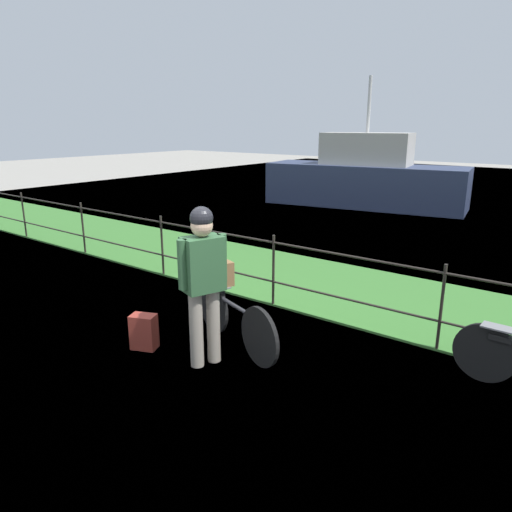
# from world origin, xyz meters

# --- Properties ---
(ground_plane) EXTENTS (60.00, 60.00, 0.00)m
(ground_plane) POSITION_xyz_m (0.00, 0.00, 0.00)
(ground_plane) COLOR gray
(grass_strip) EXTENTS (27.00, 2.40, 0.03)m
(grass_strip) POSITION_xyz_m (0.00, 3.19, 0.01)
(grass_strip) COLOR #38702D
(grass_strip) RESTS_ON ground
(harbor_water) EXTENTS (30.00, 30.00, 0.00)m
(harbor_water) POSITION_xyz_m (0.00, 12.42, 0.00)
(harbor_water) COLOR slate
(harbor_water) RESTS_ON ground
(iron_fence) EXTENTS (18.04, 0.04, 1.01)m
(iron_fence) POSITION_xyz_m (0.00, 2.01, 0.60)
(iron_fence) COLOR #28231E
(iron_fence) RESTS_ON ground
(bicycle_main) EXTENTS (1.58, 0.59, 0.65)m
(bicycle_main) POSITION_xyz_m (0.37, 0.72, 0.34)
(bicycle_main) COLOR black
(bicycle_main) RESTS_ON ground
(wooden_crate) EXTENTS (0.41, 0.36, 0.28)m
(wooden_crate) POSITION_xyz_m (0.03, 0.84, 0.79)
(wooden_crate) COLOR brown
(wooden_crate) RESTS_ON bicycle_main
(terrier_dog) EXTENTS (0.32, 0.23, 0.18)m
(terrier_dog) POSITION_xyz_m (0.05, 0.83, 1.01)
(terrier_dog) COLOR silver
(terrier_dog) RESTS_ON wooden_crate
(cyclist_person) EXTENTS (0.38, 0.52, 1.68)m
(cyclist_person) POSITION_xyz_m (0.38, 0.23, 1.00)
(cyclist_person) COLOR gray
(cyclist_person) RESTS_ON ground
(backpack_on_paving) EXTENTS (0.33, 0.28, 0.40)m
(backpack_on_paving) POSITION_xyz_m (-0.41, 0.07, 0.20)
(backpack_on_paving) COLOR maroon
(backpack_on_paving) RESTS_ON ground
(moored_boat_near) EXTENTS (6.12, 2.61, 3.80)m
(moored_boat_near) POSITION_xyz_m (-2.61, 10.50, 0.84)
(moored_boat_near) COLOR #2D3856
(moored_boat_near) RESTS_ON ground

